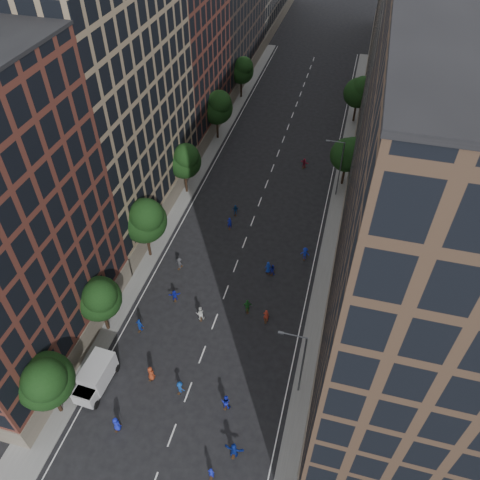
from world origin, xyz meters
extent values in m
plane|color=black|center=(0.00, 40.00, 0.00)|extent=(240.00, 240.00, 0.00)
cube|color=slate|center=(-12.00, 47.50, 0.07)|extent=(4.00, 105.00, 0.15)
cube|color=slate|center=(12.00, 47.50, 0.07)|extent=(4.00, 105.00, 0.15)
cube|color=#8D785C|center=(-19.00, 35.00, 17.00)|extent=(14.00, 26.00, 34.00)
cube|color=#592B22|center=(-19.00, 58.00, 14.00)|extent=(14.00, 20.00, 28.00)
cube|color=#463325|center=(19.00, 15.00, 18.00)|extent=(14.00, 30.00, 36.00)
cube|color=#5F584E|center=(19.00, 44.00, 16.50)|extent=(14.00, 28.00, 33.00)
cube|color=#8D785C|center=(19.00, 71.00, 17.50)|extent=(14.00, 26.00, 35.00)
cylinder|color=black|center=(-11.20, 4.00, 1.98)|extent=(0.36, 0.36, 3.96)
sphere|color=black|center=(-11.20, 4.00, 5.58)|extent=(5.20, 5.20, 5.20)
sphere|color=black|center=(-10.55, 3.48, 6.88)|extent=(3.90, 3.90, 3.90)
cylinder|color=black|center=(-11.20, 14.00, 1.85)|extent=(0.36, 0.36, 3.70)
sphere|color=black|center=(-11.20, 14.00, 5.21)|extent=(4.80, 4.80, 4.80)
sphere|color=black|center=(-10.60, 13.52, 6.41)|extent=(3.60, 3.60, 3.60)
cylinder|color=black|center=(-11.20, 26.00, 2.11)|extent=(0.36, 0.36, 4.22)
sphere|color=black|center=(-11.20, 26.00, 5.95)|extent=(5.60, 5.60, 5.60)
sphere|color=black|center=(-10.50, 25.44, 7.35)|extent=(4.20, 4.20, 4.20)
cylinder|color=black|center=(-11.20, 40.00, 1.94)|extent=(0.36, 0.36, 3.87)
sphere|color=black|center=(-11.20, 40.00, 5.46)|extent=(5.00, 5.00, 5.00)
sphere|color=black|center=(-10.57, 39.50, 6.71)|extent=(3.75, 3.75, 3.75)
cylinder|color=black|center=(-11.20, 56.00, 2.02)|extent=(0.36, 0.36, 4.05)
sphere|color=black|center=(-11.20, 56.00, 5.70)|extent=(5.40, 5.40, 5.40)
sphere|color=black|center=(-10.52, 55.46, 7.05)|extent=(4.05, 4.05, 4.05)
cylinder|color=black|center=(-11.20, 72.00, 1.89)|extent=(0.36, 0.36, 3.78)
sphere|color=black|center=(-11.20, 72.00, 5.33)|extent=(4.80, 4.80, 4.80)
sphere|color=black|center=(-10.60, 71.52, 6.53)|extent=(3.60, 3.60, 3.60)
cylinder|color=black|center=(11.20, 48.00, 1.87)|extent=(0.36, 0.36, 3.74)
sphere|color=black|center=(11.20, 48.00, 5.27)|extent=(5.00, 5.00, 5.00)
sphere|color=black|center=(11.82, 47.50, 6.52)|extent=(3.75, 3.75, 3.75)
cylinder|color=black|center=(11.20, 68.00, 1.98)|extent=(0.36, 0.36, 3.96)
sphere|color=black|center=(11.20, 68.00, 5.58)|extent=(5.20, 5.20, 5.20)
sphere|color=black|center=(11.85, 67.48, 6.88)|extent=(3.90, 3.90, 3.90)
cylinder|color=#595B60|center=(10.60, 12.00, 4.50)|extent=(0.18, 0.18, 9.00)
cylinder|color=#595B60|center=(9.40, 12.00, 9.00)|extent=(2.40, 0.12, 0.12)
cube|color=#595B60|center=(8.30, 12.00, 8.95)|extent=(0.50, 0.22, 0.15)
cylinder|color=#595B60|center=(10.60, 45.00, 4.50)|extent=(0.18, 0.18, 9.00)
cylinder|color=#595B60|center=(9.40, 45.00, 9.00)|extent=(2.40, 0.12, 0.12)
cube|color=#595B60|center=(8.30, 45.00, 8.95)|extent=(0.50, 0.22, 0.15)
cube|color=silver|center=(-9.03, 7.98, 1.56)|extent=(2.43, 3.98, 2.37)
cube|color=silver|center=(-9.14, 5.61, 1.13)|extent=(2.23, 1.82, 1.51)
cube|color=black|center=(-9.14, 5.61, 1.83)|extent=(2.00, 1.49, 0.11)
cylinder|color=black|center=(-10.23, 5.33, 0.41)|extent=(0.31, 0.83, 0.82)
cylinder|color=black|center=(-8.07, 5.24, 0.41)|extent=(0.31, 0.83, 0.82)
cylinder|color=black|center=(-10.05, 9.54, 0.41)|extent=(0.31, 0.83, 0.82)
cylinder|color=black|center=(-7.89, 9.44, 0.41)|extent=(0.31, 0.83, 0.82)
imported|color=#1722BB|center=(-5.11, 3.80, 0.90)|extent=(0.95, 0.68, 1.81)
imported|color=#1723BC|center=(4.67, 1.97, 0.79)|extent=(0.60, 0.41, 1.58)
imported|color=#1722BB|center=(4.08, 8.53, 0.93)|extent=(0.94, 0.75, 1.85)
imported|color=#13419A|center=(-0.72, 8.87, 0.79)|extent=(1.16, 0.90, 1.58)
imported|color=#1640B7|center=(-7.59, 14.72, 0.91)|extent=(1.16, 0.75, 1.83)
imported|color=#122B97|center=(6.07, 4.27, 0.96)|extent=(1.79, 0.59, 1.92)
imported|color=#9A3519|center=(-4.07, 9.50, 0.93)|extent=(1.04, 0.84, 1.85)
imported|color=#AE2F1D|center=(5.58, 19.59, 0.91)|extent=(0.70, 0.49, 1.83)
imported|color=silver|center=(-1.67, 17.96, 0.96)|extent=(1.14, 1.02, 1.92)
imported|color=#37383C|center=(-6.68, 24.84, 0.83)|extent=(1.20, 0.89, 1.65)
imported|color=#23742A|center=(3.23, 20.38, 0.94)|extent=(1.19, 0.74, 1.88)
imported|color=#1723BD|center=(-5.46, 19.83, 0.76)|extent=(1.47, 0.99, 1.52)
imported|color=#13309D|center=(4.18, 26.98, 0.83)|extent=(0.95, 0.78, 1.67)
imported|color=#1620B9|center=(-2.71, 33.75, 0.89)|extent=(0.70, 0.51, 1.78)
imported|color=#141EA7|center=(4.75, 26.83, 0.77)|extent=(0.84, 0.71, 1.54)
imported|color=#1527AF|center=(8.22, 30.55, 0.90)|extent=(1.18, 0.69, 1.81)
imported|color=#124698|center=(-2.69, 36.79, 0.81)|extent=(1.02, 0.66, 1.61)
imported|color=#A61B37|center=(4.82, 50.94, 0.79)|extent=(1.54, 0.95, 1.58)
camera|label=1|loc=(11.09, -12.43, 43.05)|focal=35.00mm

